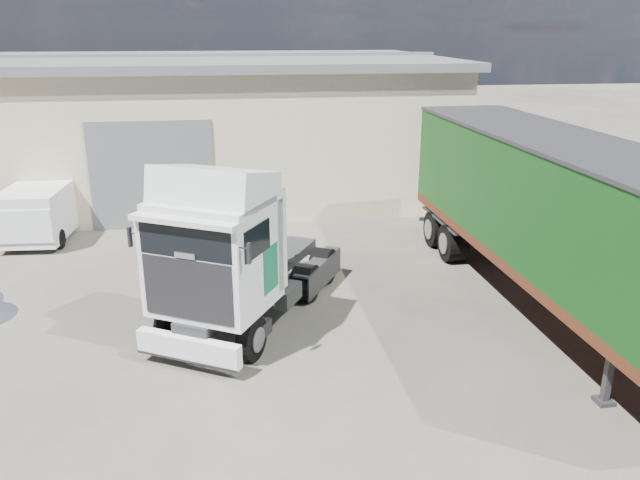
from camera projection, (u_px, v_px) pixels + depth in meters
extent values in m
plane|color=#2B2823|center=(211.00, 379.00, 12.02)|extent=(120.00, 120.00, 0.00)
cube|color=beige|center=(66.00, 129.00, 25.37)|extent=(30.00, 12.00, 5.00)
cube|color=#535558|center=(57.00, 61.00, 24.51)|extent=(30.60, 12.60, 0.30)
cube|color=#535558|center=(152.00, 176.00, 20.51)|extent=(4.00, 0.08, 3.60)
cube|color=#535558|center=(57.00, 56.00, 24.45)|extent=(30.60, 0.40, 0.15)
cube|color=maroon|center=(598.00, 208.00, 18.81)|extent=(0.35, 26.00, 2.50)
cylinder|color=black|center=(210.00, 331.00, 12.93)|extent=(2.35, 1.88, 0.94)
cylinder|color=black|center=(273.00, 278.00, 15.66)|extent=(2.39, 1.90, 0.94)
cylinder|color=black|center=(293.00, 261.00, 16.75)|extent=(2.39, 1.90, 0.94)
cube|color=#2D2D30|center=(256.00, 280.00, 14.69)|extent=(3.53, 5.48, 0.26)
cube|color=silver|center=(188.00, 348.00, 12.18)|extent=(2.07, 1.29, 0.49)
cube|color=silver|center=(214.00, 256.00, 12.70)|extent=(2.92, 2.85, 2.16)
cube|color=black|center=(188.00, 290.00, 11.91)|extent=(1.72, 0.99, 1.24)
cube|color=black|center=(185.00, 242.00, 11.61)|extent=(1.76, 1.01, 0.66)
cube|color=silver|center=(214.00, 188.00, 12.40)|extent=(2.75, 2.56, 1.08)
cube|color=#0C563C|center=(178.00, 255.00, 13.46)|extent=(0.33, 0.58, 0.97)
cube|color=#0C563C|center=(271.00, 269.00, 12.72)|extent=(0.33, 0.58, 0.97)
cylinder|color=#2D2D30|center=(276.00, 256.00, 15.65)|extent=(1.32, 1.32, 0.11)
cube|color=#2D2D30|center=(608.00, 376.00, 11.08)|extent=(0.31, 0.31, 1.13)
cylinder|color=black|center=(478.00, 234.00, 18.73)|extent=(2.63, 1.13, 1.09)
cube|color=#2D2D30|center=(549.00, 273.00, 14.74)|extent=(1.02, 12.30, 0.36)
cube|color=#5A2B14|center=(550.00, 260.00, 14.63)|extent=(2.76, 12.33, 0.25)
cube|color=black|center=(558.00, 200.00, 14.15)|extent=(2.76, 12.33, 2.66)
cube|color=#2D2D30|center=(566.00, 141.00, 13.72)|extent=(2.82, 12.39, 0.08)
cylinder|color=black|center=(33.00, 240.00, 18.98)|extent=(1.79, 0.71, 0.60)
cylinder|color=black|center=(63.00, 213.00, 21.74)|extent=(1.79, 0.71, 0.60)
cube|color=silver|center=(46.00, 206.00, 20.15)|extent=(2.00, 4.31, 1.56)
cube|color=silver|center=(27.00, 223.00, 18.52)|extent=(1.74, 0.93, 1.01)
cube|color=black|center=(26.00, 205.00, 18.53)|extent=(1.60, 0.18, 0.55)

